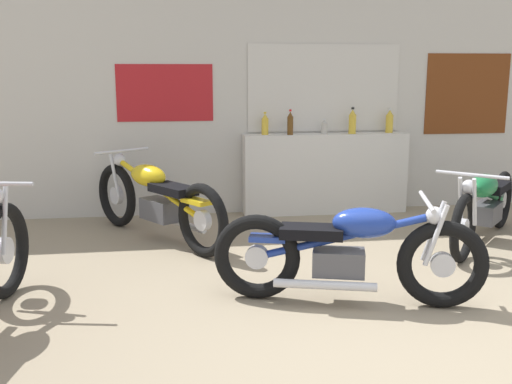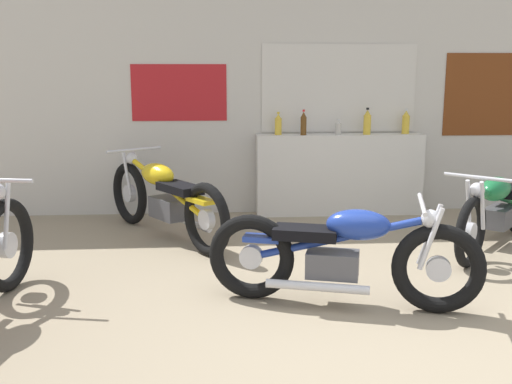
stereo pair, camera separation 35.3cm
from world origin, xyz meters
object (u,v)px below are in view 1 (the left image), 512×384
(bottle_right_center, at_px, (352,122))
(motorcycle_yellow, at_px, (156,199))
(bottle_rightmost, at_px, (389,122))
(motorcycle_green, at_px, (485,204))
(bottle_leftmost, at_px, (265,125))
(motorcycle_blue, at_px, (348,252))
(bottle_center, at_px, (324,127))
(bottle_left_center, at_px, (290,124))

(bottle_right_center, bearing_deg, motorcycle_yellow, -158.64)
(bottle_rightmost, bearing_deg, motorcycle_green, -73.89)
(bottle_leftmost, xyz_separation_m, motorcycle_green, (1.95, -1.51, -0.67))
(bottle_right_center, distance_m, motorcycle_yellow, 2.55)
(bottle_leftmost, distance_m, motorcycle_blue, 2.91)
(bottle_center, height_order, bottle_rightmost, bottle_rightmost)
(bottle_right_center, relative_size, motorcycle_yellow, 0.17)
(bottle_right_center, bearing_deg, bottle_center, -179.73)
(bottle_leftmost, xyz_separation_m, motorcycle_blue, (0.16, -2.83, -0.68))
(bottle_left_center, bearing_deg, bottle_rightmost, 3.48)
(bottle_left_center, height_order, bottle_right_center, bottle_right_center)
(bottle_leftmost, relative_size, bottle_right_center, 0.84)
(bottle_left_center, xyz_separation_m, motorcycle_yellow, (-1.54, -0.88, -0.66))
(bottle_right_center, distance_m, motorcycle_blue, 3.00)
(bottle_leftmost, distance_m, bottle_left_center, 0.29)
(motorcycle_green, bearing_deg, motorcycle_blue, -143.70)
(bottle_left_center, xyz_separation_m, bottle_center, (0.41, 0.01, -0.05))
(bottle_leftmost, relative_size, bottle_rightmost, 0.89)
(bottle_leftmost, distance_m, bottle_right_center, 1.04)
(bottle_center, bearing_deg, bottle_right_center, 0.27)
(bottle_center, relative_size, motorcycle_green, 0.12)
(bottle_right_center, distance_m, bottle_rightmost, 0.48)
(bottle_rightmost, xyz_separation_m, motorcycle_blue, (-1.35, -2.84, -0.69))
(bottle_left_center, bearing_deg, motorcycle_green, -41.05)
(bottle_center, distance_m, motorcycle_blue, 2.90)
(bottle_left_center, xyz_separation_m, motorcycle_blue, (-0.12, -2.76, -0.69))
(bottle_left_center, relative_size, bottle_rightmost, 0.99)
(bottle_right_center, relative_size, motorcycle_blue, 0.16)
(bottle_rightmost, height_order, motorcycle_yellow, bottle_rightmost)
(motorcycle_yellow, bearing_deg, motorcycle_green, -10.13)
(bottle_rightmost, bearing_deg, bottle_leftmost, -179.49)
(bottle_rightmost, bearing_deg, motorcycle_yellow, -160.98)
(motorcycle_yellow, distance_m, motorcycle_blue, 2.36)
(bottle_leftmost, distance_m, bottle_center, 0.70)
(motorcycle_green, relative_size, motorcycle_blue, 0.81)
(bottle_left_center, bearing_deg, bottle_right_center, 1.24)
(bottle_rightmost, distance_m, motorcycle_blue, 3.22)
(bottle_leftmost, height_order, motorcycle_yellow, bottle_leftmost)
(bottle_leftmost, height_order, bottle_right_center, bottle_right_center)
(bottle_left_center, height_order, bottle_center, bottle_left_center)
(bottle_center, bearing_deg, motorcycle_yellow, -155.37)
(bottle_left_center, distance_m, motorcycle_blue, 2.85)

